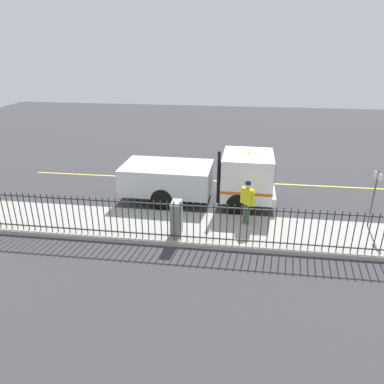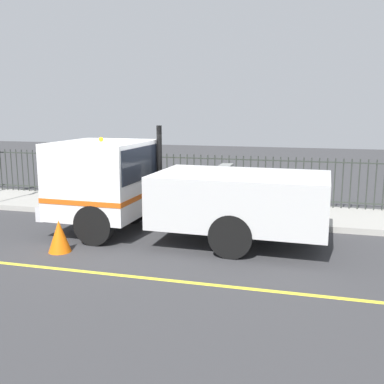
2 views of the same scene
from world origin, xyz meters
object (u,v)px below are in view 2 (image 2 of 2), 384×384
at_px(worker_standing, 135,172).
at_px(traffic_cone, 59,236).
at_px(work_truck, 162,186).
at_px(utility_cabinet, 226,185).

bearing_deg(worker_standing, traffic_cone, -50.11).
bearing_deg(work_truck, traffic_cone, 135.45).
distance_m(utility_cabinet, traffic_cone, 5.87).
relative_size(utility_cabinet, traffic_cone, 1.77).
distance_m(worker_standing, traffic_cone, 4.10).
height_order(work_truck, utility_cabinet, work_truck).
height_order(worker_standing, utility_cabinet, worker_standing).
relative_size(work_truck, traffic_cone, 9.47).
bearing_deg(worker_standing, work_truck, -11.25).
distance_m(work_truck, traffic_cone, 2.69).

